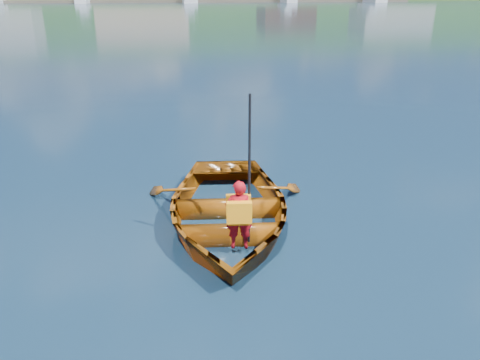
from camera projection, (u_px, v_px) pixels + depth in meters
ground at (176, 237)px, 7.06m from camera, size 600.00×600.00×0.00m
rowboat at (227, 209)px, 7.34m from camera, size 3.28×4.28×0.82m
child_paddler at (239, 213)px, 6.37m from camera, size 0.39×0.37×2.14m
dock at (160, 1)px, 142.32m from camera, size 160.00×4.20×0.80m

